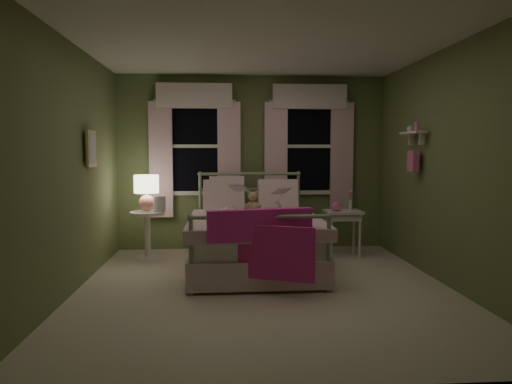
{
  "coord_description": "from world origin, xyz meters",
  "views": [
    {
      "loc": [
        -0.44,
        -4.77,
        1.46
      ],
      "look_at": [
        -0.06,
        0.48,
        1.0
      ],
      "focal_mm": 32.0,
      "sensor_mm": 36.0,
      "label": 1
    }
  ],
  "objects": [
    {
      "name": "child_right",
      "position": [
        0.22,
        1.25,
        0.92
      ],
      "size": [
        0.42,
        0.37,
        0.7
      ],
      "primitive_type": "imported",
      "rotation": [
        0.0,
        0.0,
        2.78
      ],
      "color": "#F7D1DD",
      "rests_on": "bed"
    },
    {
      "name": "pink_toy",
      "position": [
        1.13,
        1.43,
        0.71
      ],
      "size": [
        0.14,
        0.19,
        0.14
      ],
      "color": "pink",
      "rests_on": "nightstand_right"
    },
    {
      "name": "bed",
      "position": [
        -0.07,
        0.82,
        0.38
      ],
      "size": [
        1.58,
        2.04,
        1.18
      ],
      "color": "white",
      "rests_on": "ground"
    },
    {
      "name": "window_left",
      "position": [
        -0.85,
        2.03,
        1.62
      ],
      "size": [
        1.34,
        0.13,
        1.96
      ],
      "color": "black",
      "rests_on": "room_shell"
    },
    {
      "name": "book_nightstand",
      "position": [
        -1.38,
        1.42,
        0.66
      ],
      "size": [
        0.17,
        0.23,
        0.02
      ],
      "primitive_type": "imported",
      "rotation": [
        0.0,
        0.0,
        0.02
      ],
      "color": "beige",
      "rests_on": "nightstand_left"
    },
    {
      "name": "book_right",
      "position": [
        0.22,
        1.0,
        0.92
      ],
      "size": [
        0.22,
        0.16,
        0.26
      ],
      "primitive_type": "imported",
      "rotation": [
        1.22,
        0.0,
        0.28
      ],
      "color": "beige",
      "rests_on": "child_right"
    },
    {
      "name": "teddy_bear",
      "position": [
        -0.06,
        1.09,
        0.79
      ],
      "size": [
        0.23,
        0.18,
        0.3
      ],
      "color": "tan",
      "rests_on": "bed"
    },
    {
      "name": "framed_picture",
      "position": [
        -1.95,
        0.6,
        1.5
      ],
      "size": [
        0.03,
        0.32,
        0.42
      ],
      "color": "beige",
      "rests_on": "room_shell"
    },
    {
      "name": "child_left",
      "position": [
        -0.34,
        1.25,
        0.96
      ],
      "size": [
        0.33,
        0.27,
        0.79
      ],
      "primitive_type": "imported",
      "rotation": [
        0.0,
        0.0,
        3.49
      ],
      "color": "#F7D1DD",
      "rests_on": "bed"
    },
    {
      "name": "room_shell",
      "position": [
        0.0,
        0.0,
        1.3
      ],
      "size": [
        4.2,
        4.2,
        4.2
      ],
      "color": "silver",
      "rests_on": "ground"
    },
    {
      "name": "table_lamp",
      "position": [
        -1.48,
        1.5,
        0.95
      ],
      "size": [
        0.33,
        0.33,
        0.49
      ],
      "color": "#FFA196",
      "rests_on": "nightstand_left"
    },
    {
      "name": "window_right",
      "position": [
        0.85,
        2.03,
        1.62
      ],
      "size": [
        1.34,
        0.13,
        1.96
      ],
      "color": "black",
      "rests_on": "room_shell"
    },
    {
      "name": "bud_vase",
      "position": [
        1.35,
        1.49,
        0.79
      ],
      "size": [
        0.06,
        0.06,
        0.28
      ],
      "color": "white",
      "rests_on": "nightstand_right"
    },
    {
      "name": "book_left",
      "position": [
        -0.34,
        1.0,
        0.96
      ],
      "size": [
        0.23,
        0.18,
        0.26
      ],
      "primitive_type": "imported",
      "rotation": [
        1.22,
        0.0,
        -0.35
      ],
      "color": "beige",
      "rests_on": "child_left"
    },
    {
      "name": "nightstand_right",
      "position": [
        1.23,
        1.44,
        0.55
      ],
      "size": [
        0.5,
        0.4,
        0.64
      ],
      "color": "white",
      "rests_on": "ground"
    },
    {
      "name": "wall_shelf",
      "position": [
        1.9,
        0.7,
        1.52
      ],
      "size": [
        0.15,
        0.5,
        0.6
      ],
      "color": "white",
      "rests_on": "room_shell"
    },
    {
      "name": "nightstand_left",
      "position": [
        -1.48,
        1.5,
        0.42
      ],
      "size": [
        0.46,
        0.46,
        0.65
      ],
      "color": "white",
      "rests_on": "ground"
    },
    {
      "name": "pink_throw",
      "position": [
        -0.06,
        -0.2,
        0.61
      ],
      "size": [
        1.1,
        0.45,
        0.71
      ],
      "color": "#E92DA8",
      "rests_on": "bed"
    }
  ]
}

